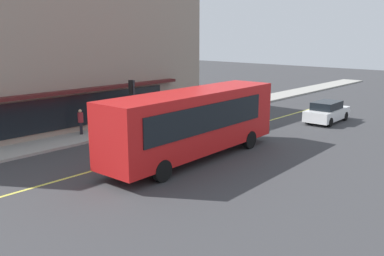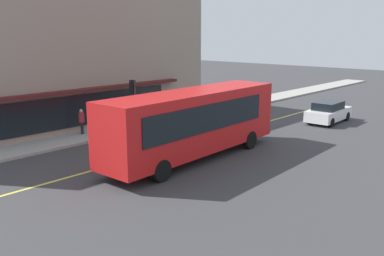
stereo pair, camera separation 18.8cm
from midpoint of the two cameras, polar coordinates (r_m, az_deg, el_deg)
name	(u,v)px [view 1 (the left image)]	position (r m, az deg, el deg)	size (l,w,h in m)	color
ground	(182,146)	(23.99, -1.63, -2.41)	(120.00, 120.00, 0.00)	#38383A
sidewalk	(120,129)	(28.08, -10.06, -0.19)	(80.00, 2.57, 0.15)	#9E9B93
lane_centre_stripe	(182,145)	(23.99, -1.63, -2.40)	(36.00, 0.16, 0.01)	#D8D14C
storefront_building	(38,57)	(31.62, -20.45, 9.09)	(23.10, 10.58, 9.37)	gray
bus	(194,121)	(21.05, 0.05, 0.99)	(11.21, 2.92, 3.50)	red
traffic_light	(132,93)	(27.50, -8.37, 4.81)	(0.30, 0.52, 3.20)	#2D2D33
car_silver	(188,116)	(28.56, -0.78, 1.59)	(4.38, 2.02, 1.52)	#B7BABF
car_white	(327,112)	(31.72, 17.81, 2.10)	(4.35, 1.96, 1.52)	white
pedestrian_by_curb	(81,120)	(26.73, -15.19, 1.13)	(0.34, 0.34, 1.58)	black
pedestrian_near_storefront	(125,111)	(28.56, -9.29, 2.35)	(0.34, 0.34, 1.74)	black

